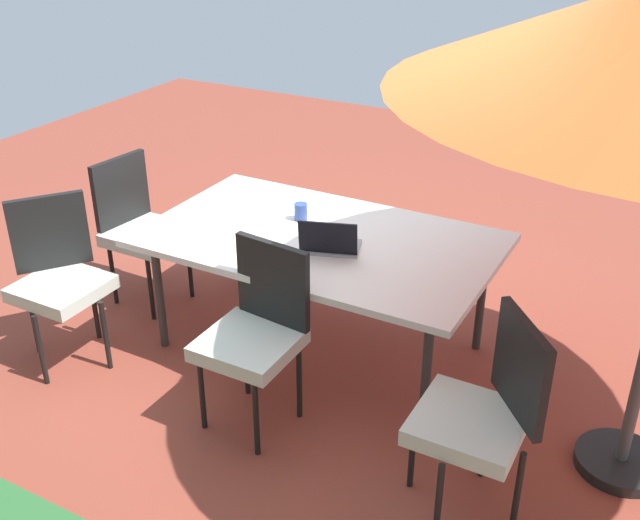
{
  "coord_description": "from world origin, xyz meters",
  "views": [
    {
      "loc": [
        -1.87,
        3.42,
        2.62
      ],
      "look_at": [
        0.0,
        0.0,
        0.6
      ],
      "focal_mm": 42.32,
      "sensor_mm": 36.0,
      "label": 1
    }
  ],
  "objects_px": {
    "chair_northwest": "(483,410)",
    "laptop": "(330,244)",
    "chair_north": "(256,329)",
    "chair_east": "(140,224)",
    "cup": "(301,212)",
    "chair_northeast": "(59,274)",
    "dining_table": "(320,244)"
  },
  "relations": [
    {
      "from": "cup",
      "to": "chair_north",
      "type": "bearing_deg",
      "value": 105.48
    },
    {
      "from": "chair_north",
      "to": "chair_east",
      "type": "distance_m",
      "value": 1.54
    },
    {
      "from": "dining_table",
      "to": "laptop",
      "type": "xyz_separation_m",
      "value": [
        -0.14,
        0.14,
        0.09
      ]
    },
    {
      "from": "chair_northwest",
      "to": "laptop",
      "type": "height_order",
      "value": "chair_northwest"
    },
    {
      "from": "chair_north",
      "to": "chair_east",
      "type": "xyz_separation_m",
      "value": [
        1.37,
        -0.71,
        0.0
      ]
    },
    {
      "from": "chair_east",
      "to": "chair_northeast",
      "type": "bearing_deg",
      "value": -169.94
    },
    {
      "from": "dining_table",
      "to": "chair_northeast",
      "type": "relative_size",
      "value": 2.05
    },
    {
      "from": "chair_north",
      "to": "laptop",
      "type": "bearing_deg",
      "value": 86.34
    },
    {
      "from": "dining_table",
      "to": "chair_northwest",
      "type": "relative_size",
      "value": 2.05
    },
    {
      "from": "chair_northwest",
      "to": "chair_north",
      "type": "distance_m",
      "value": 1.22
    },
    {
      "from": "cup",
      "to": "chair_northwest",
      "type": "bearing_deg",
      "value": 146.4
    },
    {
      "from": "dining_table",
      "to": "laptop",
      "type": "relative_size",
      "value": 5.24
    },
    {
      "from": "chair_east",
      "to": "cup",
      "type": "bearing_deg",
      "value": -74.26
    },
    {
      "from": "chair_northwest",
      "to": "laptop",
      "type": "distance_m",
      "value": 1.33
    },
    {
      "from": "cup",
      "to": "laptop",
      "type": "bearing_deg",
      "value": 140.35
    },
    {
      "from": "chair_northeast",
      "to": "chair_northwest",
      "type": "bearing_deg",
      "value": -54.04
    },
    {
      "from": "chair_north",
      "to": "laptop",
      "type": "relative_size",
      "value": 2.56
    },
    {
      "from": "chair_northeast",
      "to": "laptop",
      "type": "bearing_deg",
      "value": -28.7
    },
    {
      "from": "chair_northwest",
      "to": "chair_northeast",
      "type": "xyz_separation_m",
      "value": [
        2.53,
        -0.03,
        0.0
      ]
    },
    {
      "from": "chair_northwest",
      "to": "chair_east",
      "type": "height_order",
      "value": "same"
    },
    {
      "from": "chair_northeast",
      "to": "cup",
      "type": "height_order",
      "value": "chair_northeast"
    },
    {
      "from": "dining_table",
      "to": "chair_east",
      "type": "relative_size",
      "value": 2.05
    },
    {
      "from": "cup",
      "to": "dining_table",
      "type": "bearing_deg",
      "value": 144.54
    },
    {
      "from": "chair_northwest",
      "to": "chair_east",
      "type": "relative_size",
      "value": 1.0
    },
    {
      "from": "chair_northwest",
      "to": "chair_north",
      "type": "relative_size",
      "value": 1.0
    },
    {
      "from": "chair_east",
      "to": "cup",
      "type": "distance_m",
      "value": 1.16
    },
    {
      "from": "chair_northeast",
      "to": "dining_table",
      "type": "bearing_deg",
      "value": -21.77
    },
    {
      "from": "chair_east",
      "to": "laptop",
      "type": "bearing_deg",
      "value": -87.7
    },
    {
      "from": "chair_northwest",
      "to": "chair_north",
      "type": "bearing_deg",
      "value": -133.78
    },
    {
      "from": "laptop",
      "to": "cup",
      "type": "height_order",
      "value": "laptop"
    },
    {
      "from": "chair_north",
      "to": "chair_northeast",
      "type": "relative_size",
      "value": 1.0
    },
    {
      "from": "chair_northeast",
      "to": "cup",
      "type": "xyz_separation_m",
      "value": [
        -1.07,
        -0.95,
        0.25
      ]
    }
  ]
}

